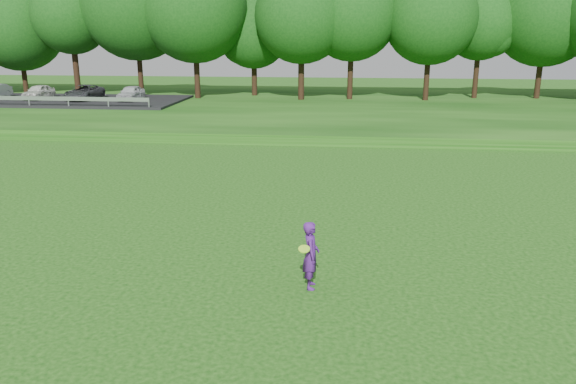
# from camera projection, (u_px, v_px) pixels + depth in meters

# --- Properties ---
(ground) EXTENTS (140.00, 140.00, 0.00)m
(ground) POSITION_uv_depth(u_px,v_px,m) (264.00, 304.00, 13.08)
(ground) COLOR #103D0B
(ground) RESTS_ON ground
(berm) EXTENTS (130.00, 30.00, 0.60)m
(berm) POSITION_uv_depth(u_px,v_px,m) (327.00, 107.00, 45.52)
(berm) COLOR #103D0B
(berm) RESTS_ON ground
(walking_path) EXTENTS (130.00, 1.60, 0.04)m
(walking_path) POSITION_uv_depth(u_px,v_px,m) (316.00, 143.00, 32.20)
(walking_path) COLOR gray
(walking_path) RESTS_ON ground
(treeline) EXTENTS (104.00, 7.00, 15.00)m
(treeline) POSITION_uv_depth(u_px,v_px,m) (330.00, 8.00, 47.22)
(treeline) COLOR #0E3F0F
(treeline) RESTS_ON berm
(parking_lot) EXTENTS (24.00, 9.00, 1.38)m
(parking_lot) POSITION_uv_depth(u_px,v_px,m) (38.00, 96.00, 46.68)
(parking_lot) COLOR black
(parking_lot) RESTS_ON berm
(woman) EXTENTS (0.52, 0.77, 1.71)m
(woman) POSITION_uv_depth(u_px,v_px,m) (311.00, 255.00, 13.69)
(woman) COLOR #4F1A78
(woman) RESTS_ON ground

